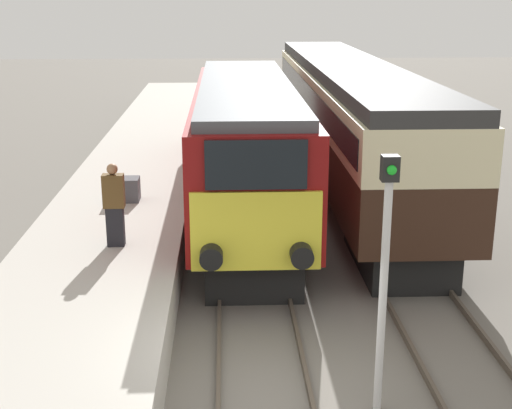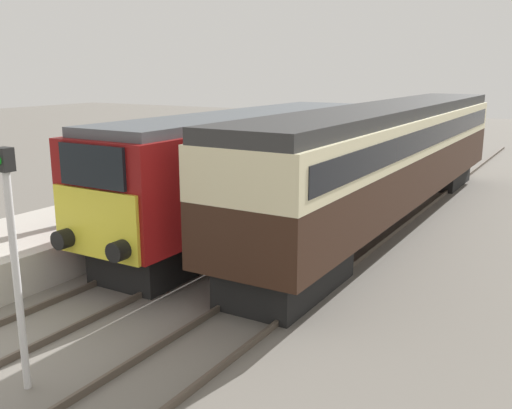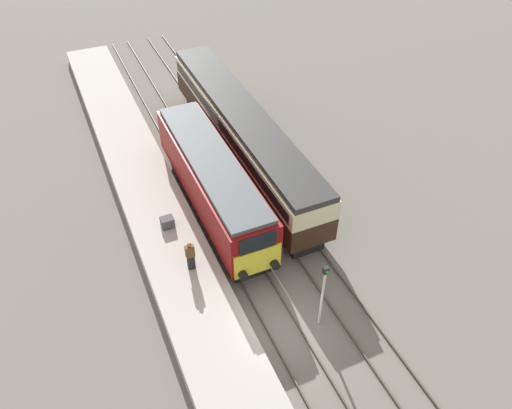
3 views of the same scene
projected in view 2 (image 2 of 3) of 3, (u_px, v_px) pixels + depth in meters
name	position (u px, v px, depth m)	size (l,w,h in m)	color
platform_left	(140.00, 214.00, 18.66)	(3.50, 50.00, 0.95)	#B7B2A8
rails_near_track	(159.00, 270.00, 14.61)	(1.51, 60.00, 0.14)	#4C4238
rails_far_track	(275.00, 297.00, 12.91)	(1.50, 60.00, 0.14)	#4C4238
locomotive	(246.00, 168.00, 17.71)	(2.70, 13.01, 3.82)	black
passenger_carriage	(391.00, 151.00, 19.10)	(2.75, 19.29, 3.97)	black
person_on_platform	(64.00, 193.00, 15.32)	(0.44, 0.26, 1.78)	black
signal_post	(14.00, 251.00, 8.80)	(0.24, 0.28, 3.96)	silver
luggage_crate	(143.00, 191.00, 18.41)	(0.70, 0.56, 0.60)	#4C4C51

